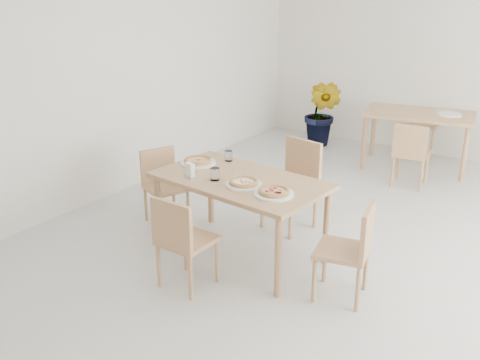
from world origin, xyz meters
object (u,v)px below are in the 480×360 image
Objects in this scene: plate_empty at (449,114)px; pizza_margherita at (198,160)px; pizza_pepperoni at (274,191)px; tumbler_a at (215,174)px; pizza_mushroom at (244,182)px; chair_south at (181,237)px; napkin_holder at (190,170)px; chair_east at (352,245)px; chair_north at (295,178)px; chair_west at (163,181)px; plate_mushroom at (244,185)px; plate_margherita at (198,163)px; chair_back_s at (411,151)px; second_table at (418,119)px; potted_plant at (322,113)px; main_table at (240,187)px; chair_back_n at (426,118)px; plate_pepperoni at (274,194)px; tumbler_b at (229,156)px.

pizza_margherita is at bearing -113.08° from plate_empty.
tumbler_a is at bearing 179.66° from pizza_pepperoni.
pizza_pepperoni is at bearing -6.09° from pizza_mushroom.
chair_south is 0.70m from tumbler_a.
chair_east is at bearing 22.16° from napkin_holder.
napkin_holder is at bearing -57.52° from chair_south.
chair_north is 1.17× the size of chair_west.
pizza_margherita is 0.72m from pizza_mushroom.
pizza_mushroom reaches higher than plate_mushroom.
plate_margherita is 0.72m from plate_mushroom.
plate_empty is (0.18, 0.87, 0.29)m from chair_back_s.
napkin_holder reaches higher than second_table.
chair_back_s is 1.91m from potted_plant.
plate_empty is at bearing 89.27° from napkin_holder.
plate_margherita is (-0.56, 0.11, 0.09)m from main_table.
main_table is 14.44× the size of tumbler_a.
plate_margherita is (-1.70, 0.22, 0.29)m from chair_east.
chair_south is 3.42m from chair_back_s.
chair_south reaches higher than pizza_margherita.
chair_back_n is at bearing 97.69° from napkin_holder.
pizza_pepperoni is at bearing 45.00° from plate_pepperoni.
second_table is at bearing 86.30° from main_table.
second_table is (0.38, 3.47, -0.12)m from pizza_mushroom.
potted_plant is (-2.11, 3.65, 0.03)m from chair_east.
plate_mushroom is at bearing 173.91° from pizza_pepperoni.
plate_pepperoni is at bearing -59.28° from chair_north.
chair_west is at bearing -139.14° from chair_north.
main_table is 1.60× the size of potted_plant.
plate_margherita is 0.38× the size of chair_back_n.
chair_west is 3.57m from second_table.
pizza_margherita reaches higher than second_table.
tumbler_a reaches higher than tumbler_b.
pizza_margherita is 3.46m from potted_plant.
chair_back_n is (0.56, 4.23, -0.29)m from tumbler_a.
potted_plant is at bearing 106.63° from plate_mushroom.
chair_back_n reaches higher than chair_east.
plate_mushroom is (1.21, -0.29, 0.31)m from chair_west.
plate_mushroom is 2.83× the size of tumbler_a.
chair_back_n is (0.96, 3.97, -0.25)m from plate_margherita.
pizza_mushroom is at bearing -104.93° from chair_south.
chair_south is 0.83m from plate_pepperoni.
chair_east is at bearing 1.92° from tumbler_a.
plate_mushroom is at bearing -18.75° from plate_margherita.
chair_south is at bearing -88.99° from main_table.
pizza_pepperoni reaches higher than plate_mushroom.
main_table is at bearing -11.05° from pizza_margherita.
chair_west is at bearing -109.78° from chair_east.
plate_margherita is 1.10× the size of plate_empty.
napkin_holder reaches higher than chair_back_s.
main_table is 5.10× the size of plate_mushroom.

